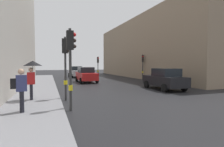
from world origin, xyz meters
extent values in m
plane|color=black|center=(0.00, 0.00, 0.00)|extent=(120.00, 120.00, 0.00)
cube|color=gray|center=(-7.12, 6.00, 0.08)|extent=(2.71, 40.00, 0.16)
cube|color=gray|center=(11.76, 17.59, 4.55)|extent=(12.00, 29.40, 9.09)
cylinder|color=#2D2D2D|center=(-5.46, 2.31, 1.84)|extent=(0.12, 0.12, 3.68)
cube|color=black|center=(-5.46, 2.31, 3.16)|extent=(0.37, 0.34, 0.84)
cube|color=yellow|center=(-5.46, 2.31, 1.05)|extent=(0.23, 0.25, 0.24)
sphere|color=red|center=(-5.29, 2.23, 3.42)|extent=(0.18, 0.18, 0.18)
sphere|color=#2D231E|center=(-5.29, 2.23, 3.16)|extent=(0.18, 0.18, 0.18)
sphere|color=#2D231E|center=(-5.29, 2.23, 2.90)|extent=(0.18, 0.18, 0.18)
cylinder|color=#2D2D2D|center=(-5.46, -0.22, 1.85)|extent=(0.12, 0.12, 3.69)
cube|color=black|center=(-5.46, -0.22, 3.17)|extent=(0.31, 0.25, 0.84)
cube|color=yellow|center=(-5.46, -0.22, 1.05)|extent=(0.17, 0.21, 0.24)
sphere|color=red|center=(-5.27, -0.21, 3.43)|extent=(0.18, 0.18, 0.18)
sphere|color=#2D231E|center=(-5.27, -0.21, 3.17)|extent=(0.18, 0.18, 0.18)
sphere|color=#2D231E|center=(-5.27, -0.21, 2.91)|extent=(0.18, 0.18, 0.18)
cylinder|color=#2D2D2D|center=(0.68, 18.20, 1.63)|extent=(0.12, 0.12, 3.26)
cube|color=black|center=(0.68, 18.20, 2.74)|extent=(0.25, 0.31, 0.84)
cube|color=yellow|center=(0.68, 18.20, 1.05)|extent=(0.21, 0.17, 0.24)
sphere|color=red|center=(0.67, 18.01, 3.00)|extent=(0.18, 0.18, 0.18)
sphere|color=#2D231E|center=(0.67, 18.01, 2.74)|extent=(0.18, 0.18, 0.18)
sphere|color=#2D231E|center=(0.67, 18.01, 2.48)|extent=(0.18, 0.18, 0.18)
cylinder|color=#2D2D2D|center=(5.46, 13.04, 1.69)|extent=(0.12, 0.12, 3.38)
cube|color=black|center=(5.46, 13.04, 2.86)|extent=(0.34, 0.37, 0.84)
cube|color=yellow|center=(5.46, 13.04, 1.05)|extent=(0.25, 0.22, 0.24)
sphere|color=red|center=(5.39, 12.87, 3.12)|extent=(0.18, 0.18, 0.18)
sphere|color=#2D231E|center=(5.39, 12.87, 2.86)|extent=(0.18, 0.18, 0.18)
sphere|color=#2D231E|center=(5.39, 12.87, 2.60)|extent=(0.18, 0.18, 0.18)
cube|color=#BCBCC1|center=(-2.21, 21.03, 0.72)|extent=(2.04, 4.30, 0.80)
cube|color=black|center=(-2.22, 21.28, 1.44)|extent=(1.71, 2.09, 0.64)
cylinder|color=black|center=(-1.23, 19.73, 0.32)|extent=(0.26, 0.65, 0.64)
cylinder|color=black|center=(-3.03, 19.63, 0.32)|extent=(0.26, 0.65, 0.64)
cylinder|color=black|center=(-1.39, 22.43, 0.32)|extent=(0.26, 0.65, 0.64)
cylinder|color=black|center=(-3.18, 22.32, 0.32)|extent=(0.26, 0.65, 0.64)
cube|color=black|center=(2.75, 4.38, 0.72)|extent=(1.87, 4.23, 0.80)
cube|color=black|center=(2.75, 4.13, 1.44)|extent=(1.63, 2.03, 0.64)
cylinder|color=black|center=(1.87, 5.75, 0.32)|extent=(0.23, 0.64, 0.64)
cylinder|color=black|center=(3.67, 5.72, 0.32)|extent=(0.23, 0.64, 0.64)
cylinder|color=black|center=(1.83, 3.05, 0.32)|extent=(0.23, 0.64, 0.64)
cylinder|color=black|center=(3.63, 3.02, 0.32)|extent=(0.23, 0.64, 0.64)
cube|color=red|center=(-2.25, 12.39, 0.72)|extent=(1.91, 4.25, 0.80)
cube|color=black|center=(-2.26, 12.64, 1.44)|extent=(1.65, 2.04, 0.64)
cylinder|color=black|center=(-1.32, 11.06, 0.32)|extent=(0.24, 0.65, 0.64)
cylinder|color=black|center=(-3.11, 11.01, 0.32)|extent=(0.24, 0.65, 0.64)
cylinder|color=black|center=(-1.39, 13.76, 0.32)|extent=(0.24, 0.65, 0.64)
cylinder|color=black|center=(-3.19, 13.71, 0.32)|extent=(0.24, 0.65, 0.64)
cylinder|color=black|center=(-7.30, 2.43, 0.58)|extent=(0.16, 0.16, 0.85)
cylinder|color=black|center=(-7.29, 2.23, 0.58)|extent=(0.16, 0.16, 0.85)
cube|color=red|center=(-7.30, 2.33, 1.34)|extent=(0.42, 0.29, 0.66)
sphere|color=tan|center=(-7.30, 2.33, 1.81)|extent=(0.24, 0.24, 0.24)
cylinder|color=black|center=(-7.20, 2.34, 1.59)|extent=(0.02, 0.02, 0.90)
cone|color=black|center=(-7.20, 2.34, 2.16)|extent=(1.00, 1.00, 0.28)
cylinder|color=black|center=(-7.45, -0.26, 0.58)|extent=(0.16, 0.16, 0.85)
cylinder|color=black|center=(-7.41, -0.46, 0.58)|extent=(0.16, 0.16, 0.85)
cube|color=navy|center=(-7.43, -0.36, 1.34)|extent=(0.44, 0.33, 0.66)
sphere|color=tan|center=(-7.43, -0.36, 1.81)|extent=(0.24, 0.24, 0.24)
cube|color=black|center=(-7.73, -0.41, 1.34)|extent=(0.25, 0.31, 0.40)
camera|label=1|loc=(-6.38, -8.51, 2.11)|focal=29.21mm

